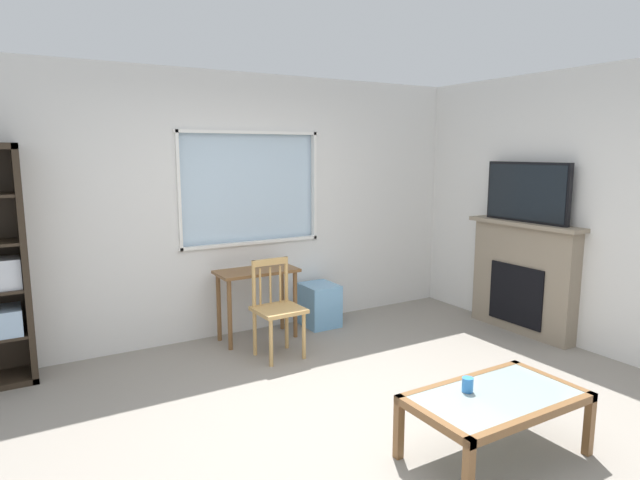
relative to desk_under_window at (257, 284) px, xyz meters
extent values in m
cube|color=gray|center=(-0.19, -1.97, -0.58)|extent=(6.53, 5.65, 0.02)
cube|color=silver|center=(-0.19, 0.35, -0.11)|extent=(5.53, 0.12, 0.93)
cube|color=silver|center=(-0.19, 0.35, 1.80)|extent=(5.53, 0.12, 0.57)
cube|color=silver|center=(-1.81, 0.35, 0.93)|extent=(2.29, 0.12, 1.16)
cube|color=silver|center=(1.70, 0.35, 0.93)|extent=(1.74, 0.12, 1.16)
cube|color=silver|center=(0.08, 0.36, 0.93)|extent=(1.50, 0.02, 1.16)
cube|color=white|center=(0.08, 0.29, 0.37)|extent=(1.56, 0.06, 0.03)
cube|color=white|center=(0.08, 0.29, 1.50)|extent=(1.56, 0.06, 0.03)
cube|color=white|center=(-0.67, 0.29, 0.93)|extent=(0.03, 0.06, 1.16)
cube|color=white|center=(0.83, 0.29, 0.93)|extent=(0.03, 0.06, 1.16)
cube|color=silver|center=(2.63, -1.97, 0.75)|extent=(0.12, 4.85, 2.66)
cube|color=#2D2319|center=(-2.01, 0.10, 0.40)|extent=(0.05, 0.38, 1.95)
cube|color=brown|center=(0.00, 0.00, 0.13)|extent=(0.80, 0.40, 0.03)
cylinder|color=brown|center=(-0.35, -0.15, -0.23)|extent=(0.04, 0.04, 0.69)
cylinder|color=brown|center=(0.35, -0.15, -0.23)|extent=(0.04, 0.04, 0.69)
cylinder|color=brown|center=(-0.35, 0.15, -0.23)|extent=(0.04, 0.04, 0.69)
cylinder|color=brown|center=(0.35, 0.15, -0.23)|extent=(0.04, 0.04, 0.69)
cube|color=tan|center=(-0.03, -0.55, -0.12)|extent=(0.43, 0.42, 0.04)
cylinder|color=tan|center=(-0.19, -0.72, -0.36)|extent=(0.04, 0.04, 0.43)
cylinder|color=tan|center=(0.15, -0.70, -0.36)|extent=(0.04, 0.04, 0.43)
cylinder|color=tan|center=(-0.21, -0.40, -0.36)|extent=(0.04, 0.04, 0.43)
cylinder|color=tan|center=(0.13, -0.38, -0.36)|extent=(0.04, 0.04, 0.43)
cylinder|color=tan|center=(-0.21, -0.40, 0.10)|extent=(0.04, 0.04, 0.45)
cylinder|color=tan|center=(0.13, -0.38, 0.10)|extent=(0.04, 0.04, 0.45)
cube|color=tan|center=(-0.04, -0.39, 0.30)|extent=(0.36, 0.05, 0.06)
cylinder|color=tan|center=(-0.14, -0.39, 0.07)|extent=(0.02, 0.02, 0.35)
cylinder|color=tan|center=(-0.04, -0.39, 0.07)|extent=(0.02, 0.02, 0.35)
cylinder|color=tan|center=(0.07, -0.39, 0.07)|extent=(0.02, 0.02, 0.35)
cube|color=#72ADDB|center=(0.75, 0.05, -0.34)|extent=(0.35, 0.40, 0.46)
cube|color=gray|center=(2.48, -1.20, -0.01)|extent=(0.18, 1.19, 1.13)
cube|color=black|center=(2.39, -1.20, -0.16)|extent=(0.03, 0.65, 0.62)
cube|color=gray|center=(2.46, -1.20, 0.57)|extent=(0.26, 1.29, 0.04)
cube|color=black|center=(2.46, -1.20, 0.90)|extent=(0.05, 0.97, 0.61)
cube|color=black|center=(2.43, -1.20, 0.90)|extent=(0.01, 0.92, 0.56)
cube|color=#8C9E99|center=(0.39, -2.71, -0.17)|extent=(1.00, 0.53, 0.02)
cube|color=brown|center=(0.39, -3.00, -0.19)|extent=(1.10, 0.05, 0.05)
cube|color=brown|center=(0.39, -2.42, -0.19)|extent=(1.10, 0.05, 0.05)
cube|color=brown|center=(-0.14, -2.71, -0.19)|extent=(0.05, 0.63, 0.05)
cube|color=brown|center=(0.91, -2.71, -0.19)|extent=(0.05, 0.63, 0.05)
cube|color=brown|center=(-0.14, -3.00, -0.39)|extent=(0.05, 0.05, 0.36)
cube|color=brown|center=(0.91, -3.00, -0.39)|extent=(0.05, 0.05, 0.36)
cube|color=brown|center=(-0.14, -2.42, -0.39)|extent=(0.05, 0.05, 0.36)
cube|color=brown|center=(0.91, -2.42, -0.39)|extent=(0.05, 0.05, 0.36)
cylinder|color=#337FD6|center=(0.26, -2.59, -0.12)|extent=(0.07, 0.07, 0.09)
camera|label=1|loc=(-2.12, -4.82, 1.31)|focal=30.17mm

